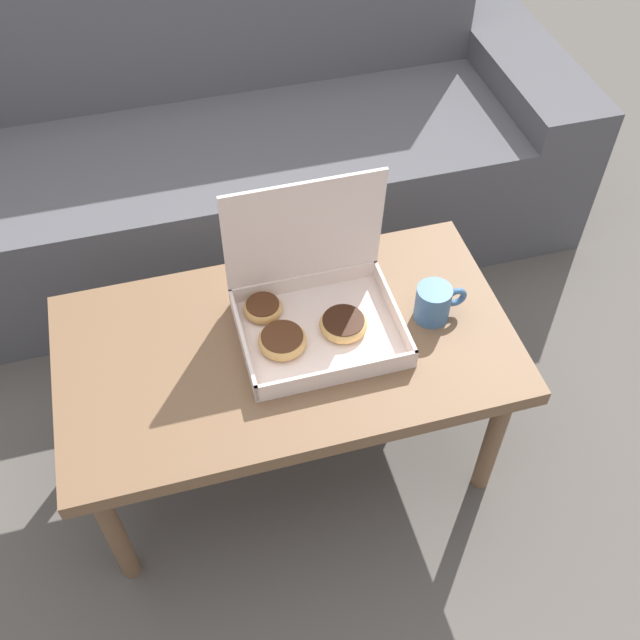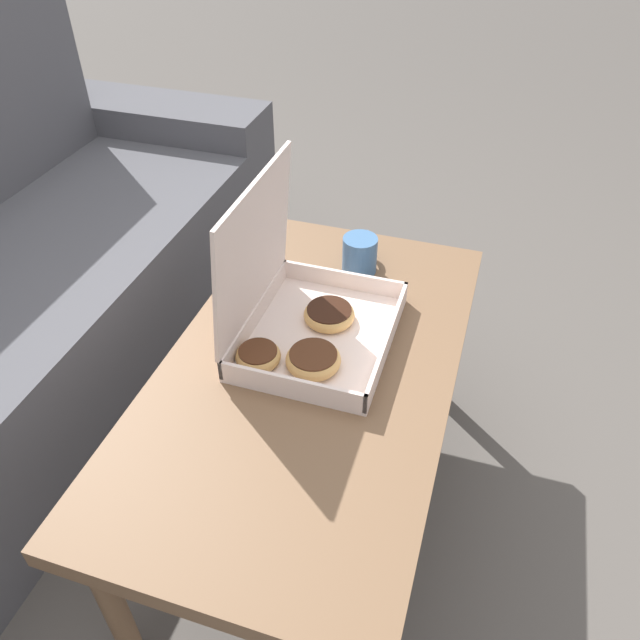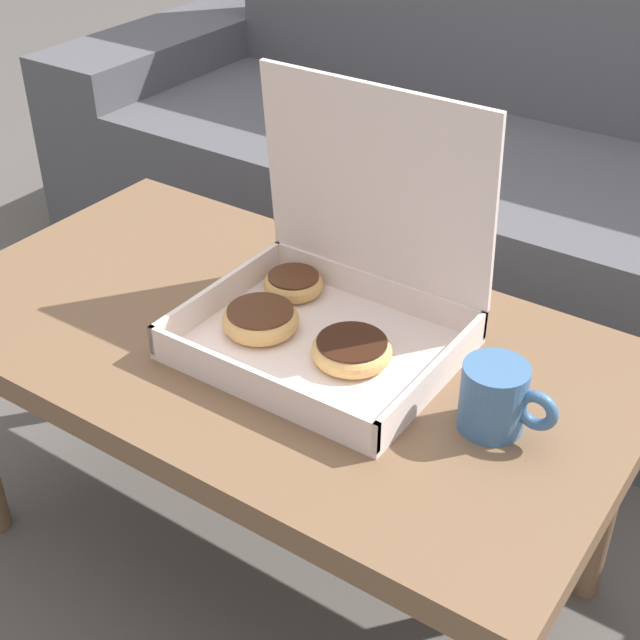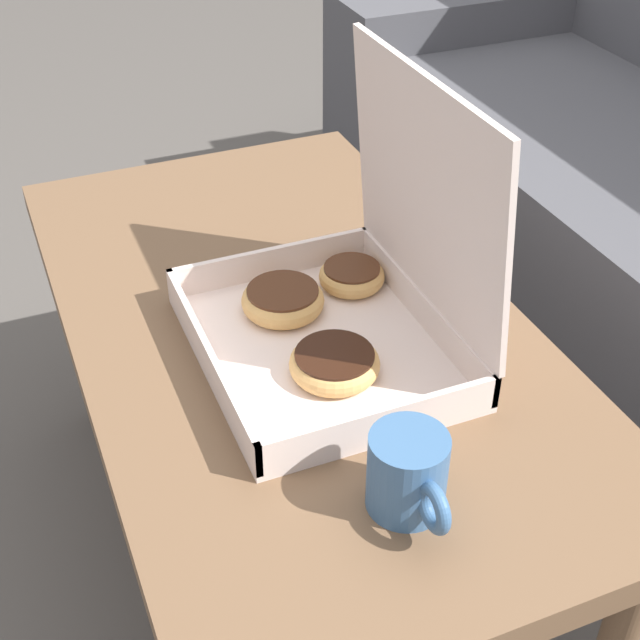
# 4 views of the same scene
# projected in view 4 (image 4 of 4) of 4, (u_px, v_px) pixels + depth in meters

# --- Properties ---
(ground_plane) EXTENTS (12.00, 12.00, 0.00)m
(ground_plane) POSITION_uv_depth(u_px,v_px,m) (386.00, 518.00, 1.48)
(ground_plane) COLOR #514C47
(coffee_table) EXTENTS (1.02, 0.56, 0.46)m
(coffee_table) POSITION_uv_depth(u_px,v_px,m) (295.00, 347.00, 1.19)
(coffee_table) COLOR brown
(coffee_table) RESTS_ON ground_plane
(pastry_box) EXTENTS (0.36, 0.29, 0.34)m
(pastry_box) POSITION_uv_depth(u_px,v_px,m) (344.00, 298.00, 1.09)
(pastry_box) COLOR silver
(pastry_box) RESTS_ON coffee_table
(coffee_mug) EXTENTS (0.12, 0.08, 0.09)m
(coffee_mug) POSITION_uv_depth(u_px,v_px,m) (409.00, 474.00, 0.88)
(coffee_mug) COLOR #3D6693
(coffee_mug) RESTS_ON coffee_table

